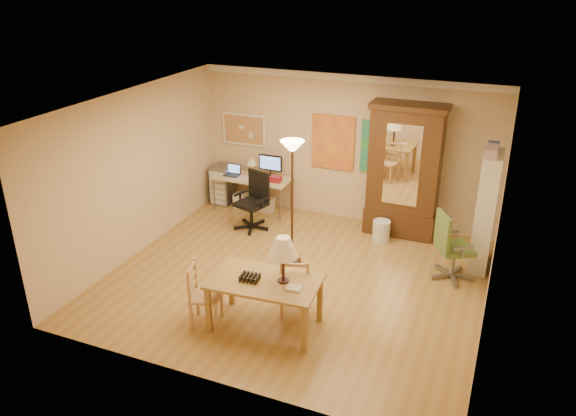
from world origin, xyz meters
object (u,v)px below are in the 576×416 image
at_px(computer_desk, 255,190).
at_px(bookshelf, 486,212).
at_px(office_chair_black, 253,214).
at_px(dining_table, 271,271).
at_px(office_chair_green, 451,261).
at_px(armoire, 404,179).

bearing_deg(computer_desk, bookshelf, -8.65).
bearing_deg(office_chair_black, bookshelf, 1.77).
xyz_separation_m(dining_table, office_chair_green, (2.00, 2.20, -0.56)).
relative_size(computer_desk, bookshelf, 0.79).
xyz_separation_m(computer_desk, bookshelf, (4.25, -0.65, 0.52)).
relative_size(dining_table, computer_desk, 0.99).
bearing_deg(computer_desk, armoire, 1.72).
bearing_deg(office_chair_green, bookshelf, 57.10).
xyz_separation_m(office_chair_green, armoire, (-1.05, 1.31, 0.73)).
bearing_deg(dining_table, office_chair_black, 120.33).
relative_size(office_chair_black, office_chair_green, 0.97).
bearing_deg(bookshelf, armoire, 152.75).
height_order(office_chair_green, armoire, armoire).
bearing_deg(office_chair_green, dining_table, -132.36).
relative_size(dining_table, office_chair_black, 1.40).
bearing_deg(office_chair_black, office_chair_green, -7.25).
xyz_separation_m(office_chair_green, bookshelf, (0.37, 0.57, 0.64)).
distance_m(office_chair_green, armoire, 1.83).
distance_m(computer_desk, office_chair_black, 0.84).
xyz_separation_m(office_chair_black, armoire, (2.51, 0.85, 0.74)).
relative_size(computer_desk, office_chair_green, 1.37).
bearing_deg(computer_desk, office_chair_black, -66.98).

